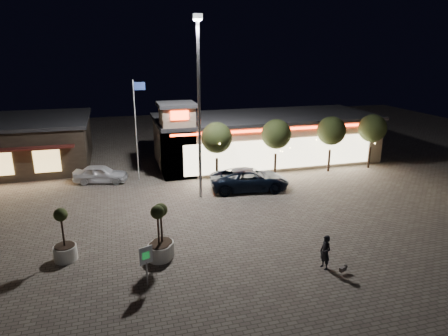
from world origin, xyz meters
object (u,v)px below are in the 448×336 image
object	(u,v)px
planter_mid	(159,243)
planter_left	(64,244)
white_sedan	(101,174)
pedestrian	(325,252)
valet_sign	(146,259)
pickup_truck	(249,179)

from	to	relation	value
planter_mid	planter_left	bearing A→B (deg)	165.00
planter_mid	white_sedan	bearing A→B (deg)	102.81
pedestrian	white_sedan	bearing A→B (deg)	-157.19
planter_left	planter_mid	world-z (taller)	planter_mid
planter_left	planter_mid	bearing A→B (deg)	-15.00
planter_left	valet_sign	size ratio (longest dim) A/B	1.47
pickup_truck	planter_left	world-z (taller)	planter_left
planter_left	planter_mid	size ratio (longest dim) A/B	0.96
planter_mid	valet_sign	size ratio (longest dim) A/B	1.53
pickup_truck	valet_sign	xyz separation A→B (m)	(-8.61, -10.69, 0.52)
white_sedan	planter_left	bearing A→B (deg)	-173.60
white_sedan	pickup_truck	bearing A→B (deg)	-100.10
pickup_truck	planter_mid	distance (m)	11.55
planter_left	valet_sign	world-z (taller)	planter_left
planter_left	valet_sign	bearing A→B (deg)	-41.91
pedestrian	pickup_truck	bearing A→B (deg)	168.93
pedestrian	planter_mid	size ratio (longest dim) A/B	0.59
white_sedan	valet_sign	size ratio (longest dim) A/B	2.17
planter_mid	valet_sign	distance (m)	2.35
valet_sign	white_sedan	bearing A→B (deg)	98.12
pedestrian	planter_left	bearing A→B (deg)	-119.54
pickup_truck	planter_left	bearing A→B (deg)	127.78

